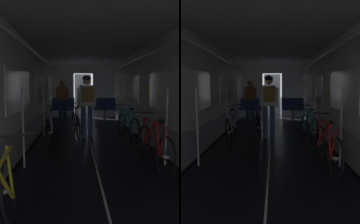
# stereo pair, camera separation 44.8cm
# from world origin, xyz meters

# --- Properties ---
(train_car_shell) EXTENTS (3.14, 12.34, 2.57)m
(train_car_shell) POSITION_xyz_m (-0.00, 3.60, 1.70)
(train_car_shell) COLOR black
(train_car_shell) RESTS_ON ground
(bench_seat_far_left) EXTENTS (0.98, 0.51, 0.95)m
(bench_seat_far_left) POSITION_xyz_m (-0.90, 8.07, 0.57)
(bench_seat_far_left) COLOR gray
(bench_seat_far_left) RESTS_ON ground
(bench_seat_far_right) EXTENTS (0.98, 0.51, 0.95)m
(bench_seat_far_right) POSITION_xyz_m (0.90, 8.07, 0.57)
(bench_seat_far_right) COLOR gray
(bench_seat_far_right) RESTS_ON ground
(bicycle_red) EXTENTS (0.44, 1.69, 0.95)m
(bicycle_red) POSITION_xyz_m (1.00, 1.98, 0.38)
(bicycle_red) COLOR black
(bicycle_red) RESTS_ON ground
(bicycle_teal) EXTENTS (0.45, 1.69, 0.95)m
(bicycle_teal) POSITION_xyz_m (1.00, 4.04, 0.38)
(bicycle_teal) COLOR black
(bicycle_teal) RESTS_ON ground
(bicycle_silver) EXTENTS (0.44, 1.69, 0.96)m
(bicycle_silver) POSITION_xyz_m (-1.02, 4.05, 0.38)
(bicycle_silver) COLOR black
(bicycle_silver) RESTS_ON ground
(person_cyclist_aisle) EXTENTS (0.55, 0.41, 1.73)m
(person_cyclist_aisle) POSITION_xyz_m (-0.05, 4.40, 1.07)
(person_cyclist_aisle) COLOR #384C75
(person_cyclist_aisle) RESTS_ON ground
(bicycle_purple_in_aisle) EXTENTS (0.44, 1.68, 0.94)m
(bicycle_purple_in_aisle) POSITION_xyz_m (-0.36, 4.67, 0.38)
(bicycle_purple_in_aisle) COLOR black
(bicycle_purple_in_aisle) RESTS_ON ground
(person_standing_near_bench) EXTENTS (0.53, 0.23, 1.69)m
(person_standing_near_bench) POSITION_xyz_m (-0.90, 7.70, 0.98)
(person_standing_near_bench) COLOR #384C75
(person_standing_near_bench) RESTS_ON ground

